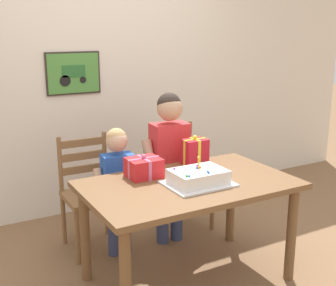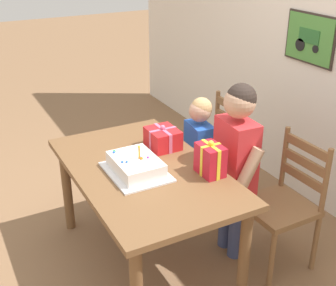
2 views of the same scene
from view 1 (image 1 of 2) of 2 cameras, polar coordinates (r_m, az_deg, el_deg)
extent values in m
plane|color=#846042|center=(3.38, 2.54, -16.94)|extent=(20.00, 20.00, 0.00)
cube|color=silver|center=(4.37, -8.68, 8.32)|extent=(6.40, 0.08, 2.60)
cube|color=#332823|center=(4.23, -12.01, 8.72)|extent=(0.51, 0.02, 0.39)
cube|color=#4C8E3D|center=(4.22, -11.97, 8.71)|extent=(0.48, 0.01, 0.36)
cube|color=#28662D|center=(4.21, -11.96, 8.97)|extent=(0.22, 0.01, 0.11)
cylinder|color=black|center=(4.20, -13.00, 7.75)|extent=(0.10, 0.01, 0.10)
cylinder|color=black|center=(4.25, -10.81, 7.94)|extent=(0.06, 0.01, 0.06)
cube|color=brown|center=(3.06, 2.69, -5.37)|extent=(1.43, 0.86, 0.04)
cylinder|color=brown|center=(2.68, -5.42, -17.42)|extent=(0.07, 0.07, 0.70)
cylinder|color=brown|center=(3.33, 15.48, -11.17)|extent=(0.07, 0.07, 0.70)
cylinder|color=brown|center=(3.26, -10.56, -11.45)|extent=(0.07, 0.07, 0.70)
cylinder|color=brown|center=(3.81, 8.03, -7.38)|extent=(0.07, 0.07, 0.70)
cube|color=silver|center=(3.02, 3.87, -5.19)|extent=(0.44, 0.34, 0.01)
cube|color=white|center=(3.00, 3.89, -4.27)|extent=(0.36, 0.26, 0.09)
cylinder|color=orange|center=(3.00, 3.92, -2.68)|extent=(0.01, 0.01, 0.07)
sphere|color=yellow|center=(2.98, 3.93, -1.85)|extent=(0.02, 0.02, 0.02)
sphere|color=blue|center=(3.01, 3.72, -3.19)|extent=(0.02, 0.02, 0.02)
sphere|color=blue|center=(2.84, 2.71, -4.25)|extent=(0.02, 0.02, 0.02)
sphere|color=orange|center=(3.02, 4.09, -3.12)|extent=(0.02, 0.02, 0.02)
sphere|color=green|center=(2.84, 2.38, -4.24)|extent=(0.02, 0.02, 0.02)
sphere|color=blue|center=(2.92, 5.21, -3.80)|extent=(0.02, 0.02, 0.02)
sphere|color=purple|center=(3.06, 3.73, -2.89)|extent=(0.02, 0.02, 0.02)
sphere|color=blue|center=(2.94, 5.10, -3.63)|extent=(0.02, 0.02, 0.02)
sphere|color=purple|center=(2.98, 0.80, -3.31)|extent=(0.01, 0.01, 0.01)
cube|color=red|center=(3.43, 3.44, -1.13)|extent=(0.19, 0.13, 0.20)
cube|color=yellow|center=(3.43, 3.44, -1.13)|extent=(0.19, 0.02, 0.20)
cube|color=yellow|center=(3.43, 3.44, -1.13)|extent=(0.02, 0.13, 0.20)
sphere|color=yellow|center=(3.40, 3.47, 0.70)|extent=(0.04, 0.04, 0.04)
cube|color=red|center=(3.14, -3.11, -3.16)|extent=(0.23, 0.20, 0.14)
cube|color=#DB668E|center=(3.14, -3.11, -3.16)|extent=(0.24, 0.02, 0.14)
cube|color=#DB668E|center=(3.14, -3.11, -3.16)|extent=(0.02, 0.20, 0.14)
sphere|color=#DB668E|center=(3.12, -3.13, -1.72)|extent=(0.04, 0.04, 0.04)
cube|color=brown|center=(3.65, -9.70, -6.76)|extent=(0.43, 0.43, 0.04)
cylinder|color=brown|center=(3.64, -5.67, -10.71)|extent=(0.04, 0.04, 0.43)
cylinder|color=brown|center=(3.53, -11.48, -11.81)|extent=(0.04, 0.04, 0.43)
cylinder|color=brown|center=(3.96, -7.84, -8.59)|extent=(0.04, 0.04, 0.43)
cylinder|color=brown|center=(3.86, -13.19, -9.51)|extent=(0.04, 0.04, 0.43)
cylinder|color=brown|center=(3.80, -8.09, -1.92)|extent=(0.04, 0.04, 0.45)
cylinder|color=brown|center=(3.69, -13.62, -2.69)|extent=(0.04, 0.04, 0.45)
cube|color=brown|center=(3.76, -10.76, -3.28)|extent=(0.36, 0.03, 0.06)
cube|color=brown|center=(3.73, -10.85, -1.64)|extent=(0.36, 0.03, 0.06)
cube|color=brown|center=(3.70, -10.93, 0.03)|extent=(0.36, 0.03, 0.06)
cube|color=brown|center=(3.99, 1.94, -4.66)|extent=(0.43, 0.43, 0.04)
cylinder|color=brown|center=(4.03, 5.67, -8.12)|extent=(0.04, 0.04, 0.43)
cylinder|color=brown|center=(3.83, 0.99, -9.26)|extent=(0.04, 0.04, 0.43)
cylinder|color=brown|center=(4.32, 2.72, -6.46)|extent=(0.04, 0.04, 0.43)
cylinder|color=brown|center=(4.14, -1.74, -7.41)|extent=(0.04, 0.04, 0.43)
cylinder|color=brown|center=(4.17, 2.80, -0.29)|extent=(0.04, 0.04, 0.45)
cylinder|color=brown|center=(3.98, -1.80, -1.00)|extent=(0.04, 0.04, 0.45)
cube|color=brown|center=(4.09, 0.55, -1.55)|extent=(0.36, 0.03, 0.06)
cube|color=brown|center=(4.06, 0.56, -0.03)|extent=(0.36, 0.03, 0.06)
cube|color=brown|center=(4.03, 0.56, 1.52)|extent=(0.36, 0.03, 0.06)
cylinder|color=#38426B|center=(3.83, 1.10, -8.93)|extent=(0.10, 0.10, 0.48)
cylinder|color=#38426B|center=(3.77, -0.72, -9.29)|extent=(0.10, 0.10, 0.48)
cube|color=red|center=(3.62, 0.21, -1.69)|extent=(0.31, 0.20, 0.55)
cylinder|color=tan|center=(3.68, 3.08, -1.74)|extent=(0.09, 0.23, 0.36)
cylinder|color=tan|center=(3.52, -2.27, -2.50)|extent=(0.09, 0.23, 0.36)
sphere|color=tan|center=(3.53, 0.21, 4.47)|extent=(0.20, 0.20, 0.20)
sphere|color=#2D231E|center=(3.54, 0.14, 4.91)|extent=(0.19, 0.19, 0.19)
cylinder|color=#38426B|center=(3.65, -5.39, -10.99)|extent=(0.08, 0.08, 0.39)
cylinder|color=#38426B|center=(3.62, -7.04, -11.26)|extent=(0.08, 0.08, 0.39)
cube|color=blue|center=(3.48, -6.40, -4.96)|extent=(0.25, 0.17, 0.44)
cylinder|color=tan|center=(3.50, -3.87, -5.01)|extent=(0.08, 0.19, 0.29)
cylinder|color=tan|center=(3.41, -8.68, -5.67)|extent=(0.08, 0.19, 0.29)
sphere|color=tan|center=(3.38, -6.56, 0.22)|extent=(0.17, 0.17, 0.17)
sphere|color=tan|center=(3.39, -6.62, 0.60)|extent=(0.16, 0.16, 0.16)
camera|label=2|loc=(4.11, 42.91, 15.88)|focal=48.38mm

